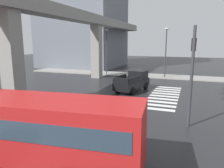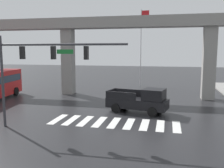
{
  "view_description": "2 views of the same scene",
  "coord_description": "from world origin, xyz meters",
  "px_view_note": "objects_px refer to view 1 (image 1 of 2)",
  "views": [
    {
      "loc": [
        -20.89,
        -7.04,
        5.24
      ],
      "look_at": [
        -1.33,
        0.29,
        1.13
      ],
      "focal_mm": 34.23,
      "sensor_mm": 36.0,
      "label": 1
    },
    {
      "loc": [
        3.67,
        -21.98,
        5.26
      ],
      "look_at": [
        -1.74,
        2.4,
        1.86
      ],
      "focal_mm": 40.23,
      "sensor_mm": 36.0,
      "label": 2
    }
  ],
  "objects_px": {
    "city_bus": "(16,126)",
    "street_lamp_near_corner": "(166,47)",
    "traffic_signal_mast": "(193,52)",
    "flagpole": "(6,33)",
    "street_lamp_mid_block": "(106,46)",
    "pickup_truck": "(133,81)"
  },
  "relations": [
    {
      "from": "pickup_truck",
      "to": "traffic_signal_mast",
      "type": "bearing_deg",
      "value": -136.0
    },
    {
      "from": "traffic_signal_mast",
      "to": "flagpole",
      "type": "height_order",
      "value": "flagpole"
    },
    {
      "from": "street_lamp_mid_block",
      "to": "flagpole",
      "type": "height_order",
      "value": "flagpole"
    },
    {
      "from": "street_lamp_near_corner",
      "to": "street_lamp_mid_block",
      "type": "relative_size",
      "value": 1.0
    },
    {
      "from": "traffic_signal_mast",
      "to": "street_lamp_mid_block",
      "type": "distance_m",
      "value": 20.26
    },
    {
      "from": "street_lamp_near_corner",
      "to": "city_bus",
      "type": "bearing_deg",
      "value": 172.82
    },
    {
      "from": "city_bus",
      "to": "street_lamp_mid_block",
      "type": "xyz_separation_m",
      "value": [
        25.27,
        6.06,
        2.83
      ]
    },
    {
      "from": "street_lamp_near_corner",
      "to": "street_lamp_mid_block",
      "type": "distance_m",
      "value": 9.25
    },
    {
      "from": "city_bus",
      "to": "street_lamp_mid_block",
      "type": "bearing_deg",
      "value": 13.49
    },
    {
      "from": "pickup_truck",
      "to": "flagpole",
      "type": "xyz_separation_m",
      "value": [
        -1.62,
        15.91,
        5.3
      ]
    },
    {
      "from": "traffic_signal_mast",
      "to": "flagpole",
      "type": "xyz_separation_m",
      "value": [
        4.5,
        21.82,
        1.73
      ]
    },
    {
      "from": "city_bus",
      "to": "traffic_signal_mast",
      "type": "distance_m",
      "value": 12.21
    },
    {
      "from": "traffic_signal_mast",
      "to": "street_lamp_mid_block",
      "type": "height_order",
      "value": "street_lamp_mid_block"
    },
    {
      "from": "street_lamp_near_corner",
      "to": "flagpole",
      "type": "distance_m",
      "value": 21.33
    },
    {
      "from": "city_bus",
      "to": "street_lamp_near_corner",
      "type": "bearing_deg",
      "value": -7.18
    },
    {
      "from": "street_lamp_mid_block",
      "to": "flagpole",
      "type": "relative_size",
      "value": 0.66
    },
    {
      "from": "street_lamp_mid_block",
      "to": "flagpole",
      "type": "distance_m",
      "value": 14.32
    },
    {
      "from": "street_lamp_mid_block",
      "to": "flagpole",
      "type": "xyz_separation_m",
      "value": [
        -11.09,
        8.89,
        1.73
      ]
    },
    {
      "from": "traffic_signal_mast",
      "to": "street_lamp_near_corner",
      "type": "height_order",
      "value": "street_lamp_near_corner"
    },
    {
      "from": "city_bus",
      "to": "traffic_signal_mast",
      "type": "xyz_separation_m",
      "value": [
        9.68,
        -6.87,
        2.84
      ]
    },
    {
      "from": "city_bus",
      "to": "street_lamp_near_corner",
      "type": "xyz_separation_m",
      "value": [
        25.27,
        -3.19,
        2.83
      ]
    },
    {
      "from": "pickup_truck",
      "to": "flagpole",
      "type": "bearing_deg",
      "value": 95.83
    }
  ]
}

